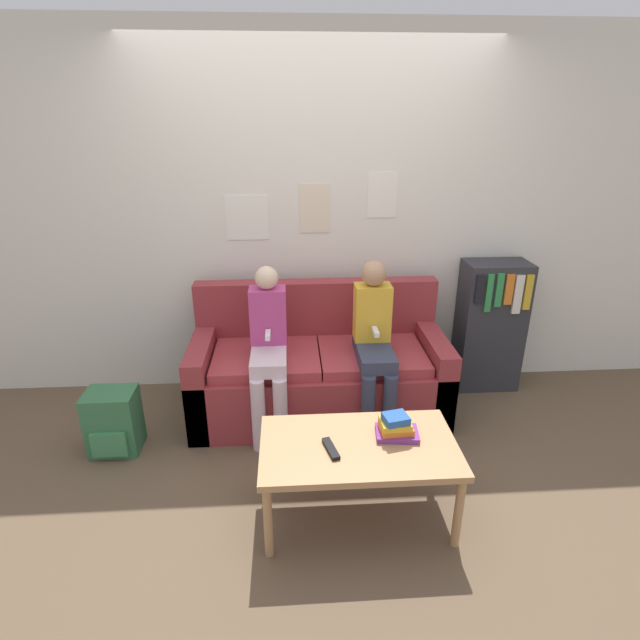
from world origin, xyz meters
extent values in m
plane|color=brown|center=(0.00, 0.00, 0.00)|extent=(10.00, 10.00, 0.00)
cube|color=silver|center=(0.00, 0.97, 1.30)|extent=(8.00, 0.06, 2.60)
cube|color=white|center=(-0.48, 0.94, 1.33)|extent=(0.30, 0.00, 0.32)
cube|color=beige|center=(0.00, 0.94, 1.39)|extent=(0.22, 0.00, 0.35)
cube|color=white|center=(0.48, 0.94, 1.48)|extent=(0.21, 0.00, 0.32)
cube|color=maroon|center=(0.00, 0.46, 0.21)|extent=(1.76, 0.76, 0.43)
cube|color=maroon|center=(0.00, 0.77, 0.66)|extent=(1.76, 0.14, 0.47)
cube|color=maroon|center=(-0.81, 0.46, 0.29)|extent=(0.14, 0.76, 0.59)
cube|color=maroon|center=(0.81, 0.46, 0.29)|extent=(0.14, 0.76, 0.59)
cube|color=#A1343A|center=(-0.37, 0.43, 0.46)|extent=(0.72, 0.60, 0.07)
cube|color=#A1343A|center=(0.37, 0.43, 0.46)|extent=(0.72, 0.60, 0.07)
cube|color=#AD7F51|center=(0.14, -0.56, 0.44)|extent=(1.01, 0.58, 0.04)
cylinder|color=#AD7F51|center=(-0.33, -0.81, 0.21)|extent=(0.04, 0.04, 0.42)
cylinder|color=#AD7F51|center=(0.60, -0.81, 0.21)|extent=(0.04, 0.04, 0.42)
cylinder|color=#AD7F51|center=(-0.33, -0.31, 0.21)|extent=(0.04, 0.04, 0.42)
cylinder|color=#AD7F51|center=(0.60, -0.31, 0.21)|extent=(0.04, 0.04, 0.42)
cylinder|color=silver|center=(-0.41, 0.05, 0.25)|extent=(0.09, 0.09, 0.50)
cylinder|color=silver|center=(-0.27, 0.05, 0.25)|extent=(0.09, 0.09, 0.50)
cube|color=silver|center=(-0.34, 0.30, 0.54)|extent=(0.23, 0.48, 0.09)
cube|color=#B73D7F|center=(-0.34, 0.43, 0.78)|extent=(0.24, 0.16, 0.38)
sphere|color=beige|center=(-0.34, 0.43, 1.04)|extent=(0.15, 0.15, 0.15)
cube|color=white|center=(-0.34, 0.28, 0.70)|extent=(0.03, 0.12, 0.03)
cylinder|color=#33384C|center=(0.29, 0.05, 0.25)|extent=(0.09, 0.09, 0.50)
cylinder|color=#33384C|center=(0.43, 0.05, 0.25)|extent=(0.09, 0.09, 0.50)
cube|color=#33384C|center=(0.36, 0.30, 0.54)|extent=(0.23, 0.48, 0.09)
cube|color=gold|center=(0.36, 0.43, 0.78)|extent=(0.24, 0.16, 0.39)
sphere|color=tan|center=(0.36, 0.43, 1.05)|extent=(0.17, 0.17, 0.17)
cube|color=white|center=(0.36, 0.28, 0.71)|extent=(0.03, 0.12, 0.03)
cube|color=black|center=(-0.01, -0.60, 0.46)|extent=(0.08, 0.17, 0.02)
cube|color=#7A3389|center=(0.35, -0.50, 0.47)|extent=(0.23, 0.18, 0.03)
cube|color=orange|center=(0.34, -0.50, 0.50)|extent=(0.17, 0.13, 0.03)
cube|color=gold|center=(0.33, -0.50, 0.53)|extent=(0.16, 0.14, 0.03)
cube|color=#23519E|center=(0.33, -0.51, 0.57)|extent=(0.14, 0.13, 0.04)
cube|color=#2D2D33|center=(1.34, 0.78, 0.51)|extent=(0.47, 0.29, 1.01)
cube|color=black|center=(1.16, 0.63, 0.86)|extent=(0.06, 0.02, 0.21)
cube|color=#2D8442|center=(1.23, 0.63, 0.83)|extent=(0.04, 0.02, 0.28)
cube|color=#2D8442|center=(1.30, 0.63, 0.85)|extent=(0.05, 0.02, 0.25)
cube|color=orange|center=(1.37, 0.63, 0.85)|extent=(0.06, 0.02, 0.23)
cube|color=silver|center=(1.45, 0.63, 0.81)|extent=(0.06, 0.02, 0.29)
cube|color=gold|center=(1.52, 0.63, 0.83)|extent=(0.05, 0.02, 0.26)
cube|color=#336B42|center=(-1.33, 0.11, 0.21)|extent=(0.31, 0.24, 0.42)
cube|color=#3D804F|center=(-1.33, -0.02, 0.12)|extent=(0.22, 0.03, 0.17)
camera|label=1|loc=(-0.20, -2.66, 2.02)|focal=28.00mm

